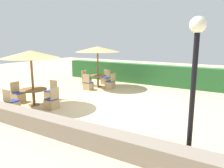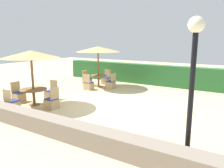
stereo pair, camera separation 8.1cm
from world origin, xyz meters
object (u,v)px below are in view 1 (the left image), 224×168
patio_chair_front_left_east (52,103)px  patio_chair_front_left_west (18,96)px  parasol_front_left (31,55)px  patio_chair_front_left_north (51,94)px  parasol_back_left (98,49)px  patio_chair_back_left_south (88,85)px  patio_chair_back_left_north (106,80)px  patio_chair_back_left_west (87,81)px  round_table_back_left (98,78)px  round_table_front_left (33,92)px  patio_chair_front_left_south (12,105)px  patio_chair_back_left_east (110,84)px  lamp_post (195,62)px

patio_chair_front_left_east → patio_chair_front_left_west: same height
parasol_front_left → patio_chair_front_left_north: bearing=92.1°
patio_chair_front_left_east → parasol_back_left: bearing=10.9°
patio_chair_back_left_south → patio_chair_front_left_west: size_ratio=1.00×
patio_chair_back_left_north → patio_chair_back_left_west: size_ratio=1.00×
round_table_back_left → patio_chair_front_left_north: (-0.23, -3.63, -0.29)m
round_table_back_left → round_table_front_left: (-0.19, -4.67, 0.03)m
patio_chair_back_left_south → patio_chair_back_left_north: size_ratio=1.00×
parasol_back_left → patio_chair_front_left_south: size_ratio=2.87×
patio_chair_back_left_north → patio_chair_front_left_north: (-0.18, -4.57, 0.00)m
round_table_back_left → patio_chair_back_left_east: patio_chair_back_left_east is taller
patio_chair_back_left_north → patio_chair_front_left_south: bearing=88.4°
lamp_post → patio_chair_back_left_west: 9.76m
patio_chair_back_left_south → patio_chair_back_left_west: bearing=131.4°
patio_chair_back_left_west → round_table_front_left: size_ratio=0.80×
round_table_back_left → patio_chair_back_left_north: size_ratio=1.07×
patio_chair_front_left_west → parasol_front_left: bearing=91.6°
patio_chair_back_left_east → patio_chair_front_left_south: 5.77m
patio_chair_front_left_north → patio_chair_back_left_east: bearing=-108.0°
patio_chair_front_left_south → round_table_front_left: bearing=87.9°
parasol_front_left → patio_chair_front_left_east: 2.24m
patio_chair_back_left_south → patio_chair_back_left_north: same height
round_table_front_left → patio_chair_front_left_west: 1.08m
round_table_back_left → patio_chair_back_left_east: size_ratio=1.07×
patio_chair_back_left_east → patio_chair_front_left_west: bearing=155.0°
parasol_back_left → patio_chair_back_left_south: (-0.01, -0.98, -2.02)m
round_table_back_left → patio_chair_back_left_east: bearing=-3.6°
parasol_front_left → patio_chair_front_left_west: bearing=-178.4°
patio_chair_front_left_north → patio_chair_back_left_west: bearing=-79.4°
patio_chair_front_left_east → patio_chair_front_left_south: 1.54m
lamp_post → patio_chair_front_left_west: lamp_post is taller
parasol_back_left → patio_chair_back_left_south: parasol_back_left is taller
round_table_front_left → patio_chair_front_left_west: size_ratio=1.25×
lamp_post → round_table_front_left: size_ratio=2.87×
patio_chair_back_left_west → patio_chair_front_left_south: size_ratio=1.00×
round_table_back_left → patio_chair_back_left_west: 0.97m
patio_chair_back_left_east → parasol_front_left: (-1.13, -4.61, 1.96)m
patio_chair_back_left_west → patio_chair_front_left_west: (-0.31, -4.75, 0.00)m
patio_chair_front_left_south → patio_chair_back_left_north: bearing=88.4°
parasol_back_left → patio_chair_front_left_south: 6.06m
patio_chair_back_left_north → patio_chair_front_left_west: size_ratio=1.00×
lamp_post → patio_chair_back_left_north: size_ratio=3.57×
round_table_back_left → patio_chair_front_left_west: size_ratio=1.07×
parasol_front_left → patio_chair_front_left_west: parasol_front_left is taller
patio_chair_back_left_west → patio_chair_front_left_north: (0.69, -3.68, 0.00)m
patio_chair_back_left_south → patio_chair_front_left_south: 4.73m
round_table_back_left → lamp_post: bearing=-41.0°
patio_chair_front_left_east → patio_chair_front_left_south: size_ratio=1.00×
patio_chair_back_left_west → patio_chair_front_left_south: 5.80m
patio_chair_back_left_north → patio_chair_front_left_north: 4.58m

